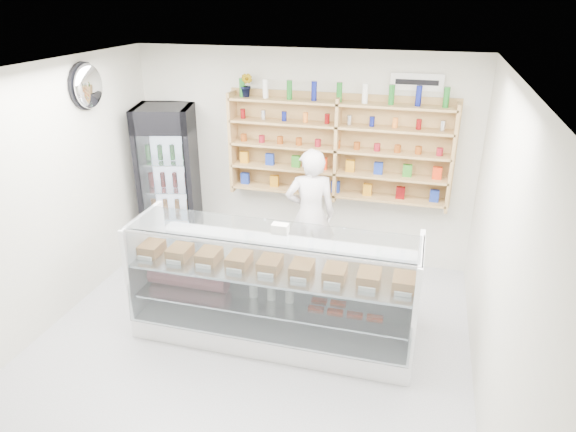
% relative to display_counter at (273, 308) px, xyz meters
% --- Properties ---
extents(room, '(5.00, 5.00, 5.00)m').
position_rel_display_counter_xyz_m(room, '(-0.20, -0.50, 1.05)').
color(room, '#B7B8BD').
rests_on(room, ground).
extents(display_counter, '(2.93, 0.88, 1.28)m').
position_rel_display_counter_xyz_m(display_counter, '(0.00, 0.00, 0.00)').
color(display_counter, white).
rests_on(display_counter, floor).
extents(shop_worker, '(0.72, 0.58, 1.72)m').
position_rel_display_counter_xyz_m(shop_worker, '(0.08, 1.38, 0.51)').
color(shop_worker, silver).
rests_on(shop_worker, floor).
extents(drinks_cooler, '(0.90, 0.89, 2.06)m').
position_rel_display_counter_xyz_m(drinks_cooler, '(-1.98, 1.64, 0.68)').
color(drinks_cooler, black).
rests_on(drinks_cooler, floor).
extents(wall_shelving, '(2.84, 0.28, 1.33)m').
position_rel_display_counter_xyz_m(wall_shelving, '(0.30, 1.84, 1.24)').
color(wall_shelving, tan).
rests_on(wall_shelving, back_wall).
extents(potted_plant, '(0.20, 0.18, 0.30)m').
position_rel_display_counter_xyz_m(potted_plant, '(-0.89, 1.84, 1.99)').
color(potted_plant, '#1E6626').
rests_on(potted_plant, wall_shelving).
extents(security_mirror, '(0.15, 0.50, 0.50)m').
position_rel_display_counter_xyz_m(security_mirror, '(-2.37, 0.70, 2.10)').
color(security_mirror, silver).
rests_on(security_mirror, left_wall).
extents(wall_sign, '(0.62, 0.03, 0.20)m').
position_rel_display_counter_xyz_m(wall_sign, '(1.20, 1.97, 2.10)').
color(wall_sign, white).
rests_on(wall_sign, back_wall).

